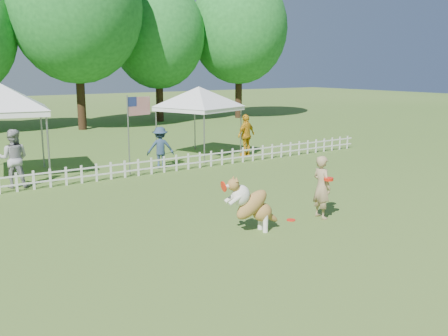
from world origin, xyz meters
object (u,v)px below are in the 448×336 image
at_px(flag_pole, 129,136).
at_px(dog, 253,204).
at_px(canopy_tent_right, 199,122).
at_px(spectator_b, 160,148).
at_px(handler, 322,187).
at_px(spectator_c, 246,135).
at_px(frisbee_on_turf, 291,220).
at_px(spectator_a, 14,158).

bearing_deg(flag_pole, dog, -106.25).
distance_m(canopy_tent_right, spectator_b, 3.07).
relative_size(handler, dog, 1.19).
height_order(canopy_tent_right, spectator_c, canopy_tent_right).
xyz_separation_m(handler, frisbee_on_turf, (-0.76, 0.25, -0.78)).
height_order(dog, spectator_b, spectator_b).
bearing_deg(frisbee_on_turf, spectator_a, 122.89).
bearing_deg(spectator_b, handler, 114.60).
distance_m(flag_pole, spectator_a, 3.76).
xyz_separation_m(handler, spectator_b, (-0.44, 7.88, -0.02)).
bearing_deg(canopy_tent_right, spectator_a, 171.98).
height_order(dog, flag_pole, flag_pole).
height_order(spectator_a, spectator_c, spectator_a).
bearing_deg(handler, canopy_tent_right, -7.04).
distance_m(dog, spectator_a, 8.44).
bearing_deg(spectator_a, dog, 139.46).
distance_m(frisbee_on_turf, spectator_c, 9.27).
distance_m(spectator_a, spectator_c, 9.43).
relative_size(spectator_b, spectator_c, 0.88).
bearing_deg(frisbee_on_turf, spectator_b, 87.60).
relative_size(dog, frisbee_on_turf, 6.12).
relative_size(dog, spectator_a, 0.72).
distance_m(handler, dog, 2.12).
height_order(dog, spectator_a, spectator_a).
relative_size(handler, canopy_tent_right, 0.55).
distance_m(canopy_tent_right, spectator_c, 2.07).
xyz_separation_m(handler, spectator_c, (3.81, 8.26, 0.09)).
xyz_separation_m(spectator_a, spectator_c, (9.42, 0.52, -0.04)).
distance_m(handler, spectator_a, 9.56).
xyz_separation_m(frisbee_on_turf, flag_pole, (-1.13, 7.16, 1.37)).
relative_size(dog, flag_pole, 0.48).
bearing_deg(flag_pole, spectator_c, -6.11).
height_order(frisbee_on_turf, spectator_a, spectator_a).
distance_m(handler, frisbee_on_turf, 1.12).
xyz_separation_m(handler, flag_pole, (-1.89, 7.41, 0.59)).
xyz_separation_m(canopy_tent_right, spectator_a, (-7.77, -1.63, -0.51)).
bearing_deg(frisbee_on_turf, spectator_c, 60.26).
xyz_separation_m(canopy_tent_right, flag_pole, (-4.05, -1.96, -0.04)).
height_order(dog, frisbee_on_turf, dog).
bearing_deg(spectator_a, canopy_tent_right, -143.14).
xyz_separation_m(frisbee_on_turf, spectator_a, (-4.84, 7.49, 0.91)).
bearing_deg(spectator_a, spectator_c, -151.86).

